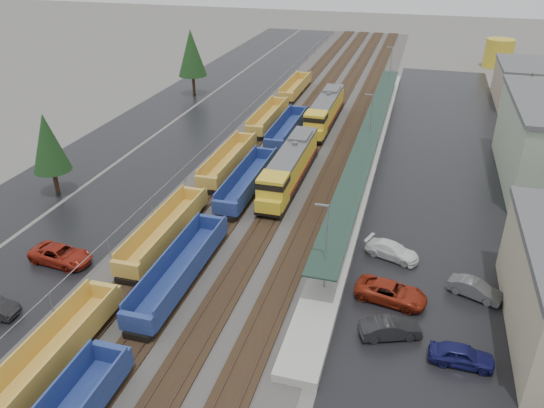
{
  "coord_description": "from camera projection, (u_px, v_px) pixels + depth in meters",
  "views": [
    {
      "loc": [
        14.81,
        -13.78,
        25.76
      ],
      "look_at": [
        2.4,
        30.08,
        2.0
      ],
      "focal_mm": 35.0,
      "sensor_mm": 36.0,
      "label": 1
    }
  ],
  "objects": [
    {
      "name": "parked_car_east_d",
      "position": [
        462.0,
        355.0,
        34.97
      ],
      "size": [
        1.75,
        4.26,
        1.45
      ],
      "primitive_type": "imported",
      "rotation": [
        0.0,
        0.0,
        1.56
      ],
      "color": "#161752",
      "rests_on": "ground"
    },
    {
      "name": "parked_car_east_e",
      "position": [
        475.0,
        289.0,
        41.44
      ],
      "size": [
        2.88,
        4.4,
        1.37
      ],
      "primitive_type": "imported",
      "rotation": [
        0.0,
        0.0,
        1.19
      ],
      "color": "#505155",
      "rests_on": "ground"
    },
    {
      "name": "distant_hills",
      "position": [
        514.0,
        7.0,
        196.2
      ],
      "size": [
        301.0,
        140.0,
        25.2
      ],
      "color": "#57644E",
      "rests_on": "ground"
    },
    {
      "name": "ballast_strip",
      "position": [
        311.0,
        124.0,
        78.41
      ],
      "size": [
        20.0,
        160.0,
        0.08
      ],
      "primitive_type": "cube",
      "color": "#302D2B",
      "rests_on": "ground"
    },
    {
      "name": "west_parking_lot",
      "position": [
        217.0,
        115.0,
        82.05
      ],
      "size": [
        10.0,
        160.0,
        0.02
      ],
      "primitive_type": "cube",
      "color": "black",
      "rests_on": "ground"
    },
    {
      "name": "well_string_blue",
      "position": [
        181.0,
        270.0,
        42.91
      ],
      "size": [
        2.68,
        85.65,
        2.37
      ],
      "color": "navy",
      "rests_on": "ground"
    },
    {
      "name": "tree_west_near",
      "position": [
        48.0,
        143.0,
        55.45
      ],
      "size": [
        3.96,
        3.96,
        9.0
      ],
      "color": "#332316",
      "rests_on": "ground"
    },
    {
      "name": "parked_car_west_c",
      "position": [
        61.0,
        255.0,
        45.63
      ],
      "size": [
        3.05,
        5.76,
        1.54
      ],
      "primitive_type": "imported",
      "rotation": [
        0.0,
        0.0,
        1.48
      ],
      "color": "maroon",
      "rests_on": "ground"
    },
    {
      "name": "chainlink_fence",
      "position": [
        247.0,
        111.0,
        78.65
      ],
      "size": [
        0.08,
        160.04,
        2.02
      ],
      "color": "gray",
      "rests_on": "ground"
    },
    {
      "name": "west_road",
      "position": [
        158.0,
        110.0,
        84.46
      ],
      "size": [
        9.0,
        160.0,
        0.02
      ],
      "primitive_type": "cube",
      "color": "black",
      "rests_on": "ground"
    },
    {
      "name": "tree_west_far",
      "position": [
        191.0,
        53.0,
        89.22
      ],
      "size": [
        4.84,
        4.84,
        11.0
      ],
      "color": "#332316",
      "rests_on": "ground"
    },
    {
      "name": "station_platform",
      "position": [
        368.0,
        150.0,
        67.27
      ],
      "size": [
        3.0,
        80.0,
        8.0
      ],
      "color": "#9E9B93",
      "rests_on": "ground"
    },
    {
      "name": "tree_east",
      "position": [
        526.0,
        100.0,
        66.98
      ],
      "size": [
        4.4,
        4.4,
        10.0
      ],
      "color": "#332316",
      "rests_on": "ground"
    },
    {
      "name": "locomotive_trail",
      "position": [
        325.0,
        112.0,
        76.45
      ],
      "size": [
        2.82,
        18.6,
        4.21
      ],
      "color": "black",
      "rests_on": "ground"
    },
    {
      "name": "parked_car_east_c",
      "position": [
        392.0,
        251.0,
        46.37
      ],
      "size": [
        3.43,
        5.17,
        1.39
      ],
      "primitive_type": "imported",
      "rotation": [
        0.0,
        0.0,
        1.23
      ],
      "color": "white",
      "rests_on": "ground"
    },
    {
      "name": "parked_car_east_b",
      "position": [
        391.0,
        292.0,
        40.94
      ],
      "size": [
        3.49,
        5.88,
        1.53
      ],
      "primitive_type": "imported",
      "rotation": [
        0.0,
        0.0,
        1.39
      ],
      "color": "maroon",
      "rests_on": "ground"
    },
    {
      "name": "parked_car_east_a",
      "position": [
        390.0,
        329.0,
        37.32
      ],
      "size": [
        2.99,
        4.59,
        1.43
      ],
      "primitive_type": "imported",
      "rotation": [
        0.0,
        0.0,
        1.94
      ],
      "color": "black",
      "rests_on": "ground"
    },
    {
      "name": "locomotive_lead",
      "position": [
        289.0,
        168.0,
        58.53
      ],
      "size": [
        2.82,
        18.6,
        4.21
      ],
      "color": "black",
      "rests_on": "ground"
    },
    {
      "name": "well_string_yellow",
      "position": [
        201.0,
        192.0,
        55.76
      ],
      "size": [
        2.57,
        99.93,
        2.28
      ],
      "color": "gold",
      "rests_on": "ground"
    },
    {
      "name": "east_commuter_lot",
      "position": [
        445.0,
        163.0,
        65.31
      ],
      "size": [
        16.0,
        100.0,
        0.02
      ],
      "primitive_type": "cube",
      "color": "black",
      "rests_on": "ground"
    },
    {
      "name": "storage_tank",
      "position": [
        499.0,
        53.0,
        109.43
      ],
      "size": [
        5.7,
        5.7,
        5.7
      ],
      "primitive_type": "cylinder",
      "color": "gold",
      "rests_on": "ground"
    },
    {
      "name": "trackbed",
      "position": [
        311.0,
        123.0,
        78.36
      ],
      "size": [
        14.6,
        160.0,
        0.22
      ],
      "color": "black",
      "rests_on": "ground"
    }
  ]
}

